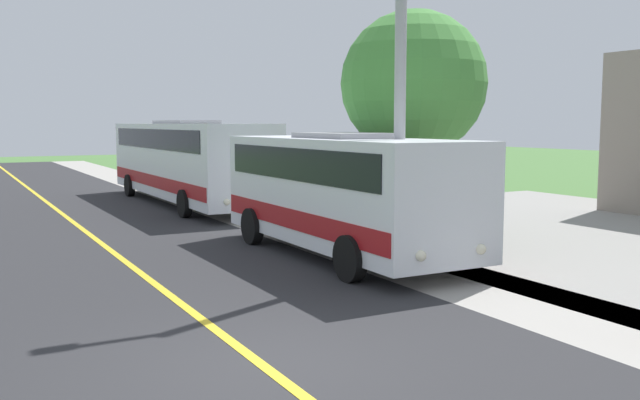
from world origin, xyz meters
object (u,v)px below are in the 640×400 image
at_px(shuttle_bus_front, 343,188).
at_px(street_light_pole, 396,31).
at_px(transit_bus_rear, 186,158).
at_px(tree_curbside, 413,84).

distance_m(shuttle_bus_front, street_light_pole, 3.65).
bearing_deg(street_light_pole, transit_bus_rear, -88.53).
height_order(shuttle_bus_front, tree_curbside, tree_curbside).
distance_m(transit_bus_rear, tree_curbside, 10.87).
relative_size(shuttle_bus_front, street_light_pole, 0.87).
bearing_deg(transit_bus_rear, tree_curbside, 105.54).
relative_size(shuttle_bus_front, tree_curbside, 1.31).
distance_m(shuttle_bus_front, transit_bus_rear, 11.58).
distance_m(shuttle_bus_front, tree_curbside, 4.01).
height_order(transit_bus_rear, street_light_pole, street_light_pole).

